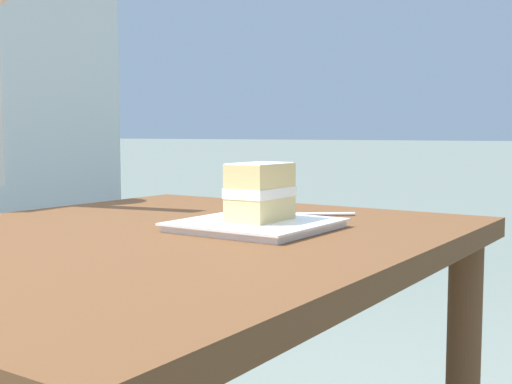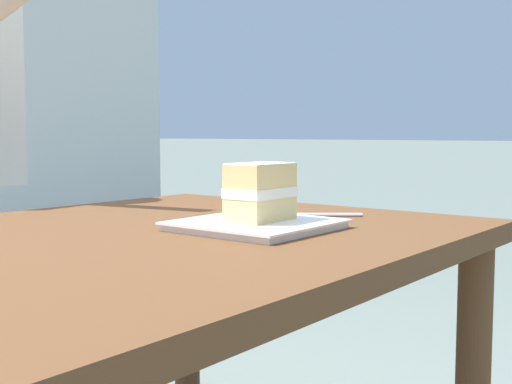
{
  "view_description": "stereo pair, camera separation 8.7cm",
  "coord_description": "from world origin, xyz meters",
  "px_view_note": "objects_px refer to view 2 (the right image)",
  "views": [
    {
      "loc": [
        -0.85,
        -0.79,
        0.93
      ],
      "look_at": [
        0.13,
        -0.13,
        0.82
      ],
      "focal_mm": 46.3,
      "sensor_mm": 36.0,
      "label": 1
    },
    {
      "loc": [
        -0.8,
        -0.86,
        0.93
      ],
      "look_at": [
        0.13,
        -0.13,
        0.82
      ],
      "focal_mm": 46.3,
      "sensor_mm": 36.0,
      "label": 2
    }
  ],
  "objects_px": {
    "patio_table": "(153,295)",
    "cake_slice": "(260,192)",
    "dessert_plate": "(256,225)",
    "dessert_fork": "(316,215)"
  },
  "relations": [
    {
      "from": "patio_table",
      "to": "cake_slice",
      "type": "relative_size",
      "value": 9.21
    },
    {
      "from": "patio_table",
      "to": "cake_slice",
      "type": "distance_m",
      "value": 0.27
    },
    {
      "from": "dessert_plate",
      "to": "dessert_fork",
      "type": "distance_m",
      "value": 0.22
    },
    {
      "from": "cake_slice",
      "to": "dessert_fork",
      "type": "bearing_deg",
      "value": 5.02
    },
    {
      "from": "dessert_plate",
      "to": "patio_table",
      "type": "bearing_deg",
      "value": 135.04
    },
    {
      "from": "cake_slice",
      "to": "dessert_plate",
      "type": "bearing_deg",
      "value": 152.43
    },
    {
      "from": "dessert_fork",
      "to": "patio_table",
      "type": "bearing_deg",
      "value": 161.57
    },
    {
      "from": "patio_table",
      "to": "dessert_plate",
      "type": "distance_m",
      "value": 0.22
    },
    {
      "from": "patio_table",
      "to": "dessert_fork",
      "type": "relative_size",
      "value": 7.78
    },
    {
      "from": "dessert_plate",
      "to": "dessert_fork",
      "type": "relative_size",
      "value": 1.76
    }
  ]
}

